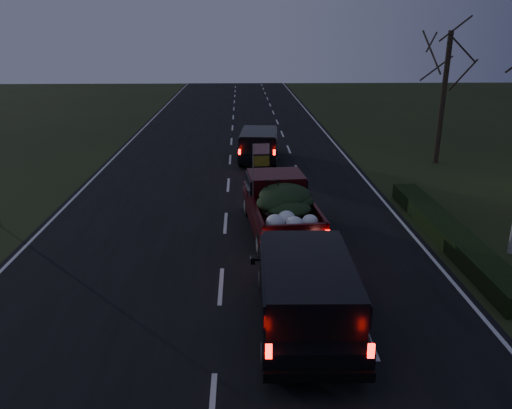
{
  "coord_description": "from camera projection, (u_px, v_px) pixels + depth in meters",
  "views": [
    {
      "loc": [
        0.61,
        -12.79,
        6.91
      ],
      "look_at": [
        1.12,
        3.4,
        1.3
      ],
      "focal_mm": 35.0,
      "sensor_mm": 36.0,
      "label": 1
    }
  ],
  "objects": [
    {
      "name": "lead_suv",
      "position": [
        259.0,
        142.0,
        28.04
      ],
      "size": [
        2.42,
        4.99,
        1.39
      ],
      "rotation": [
        0.0,
        0.0,
        -0.09
      ],
      "color": "black",
      "rests_on": "ground"
    },
    {
      "name": "road_asphalt",
      "position": [
        221.0,
        286.0,
        14.32
      ],
      "size": [
        14.0,
        120.0,
        0.02
      ],
      "primitive_type": "cube",
      "color": "black",
      "rests_on": "ground"
    },
    {
      "name": "rear_suv",
      "position": [
        307.0,
        287.0,
        11.92
      ],
      "size": [
        2.48,
        5.32,
        1.52
      ],
      "rotation": [
        0.0,
        0.0,
        -0.02
      ],
      "color": "black",
      "rests_on": "ground"
    },
    {
      "name": "ground",
      "position": [
        221.0,
        286.0,
        14.33
      ],
      "size": [
        120.0,
        120.0,
        0.0
      ],
      "primitive_type": "plane",
      "color": "black",
      "rests_on": "ground"
    },
    {
      "name": "bare_tree_far",
      "position": [
        447.0,
        66.0,
        26.18
      ],
      "size": [
        3.6,
        3.6,
        7.0
      ],
      "color": "black",
      "rests_on": "ground"
    },
    {
      "name": "hedge_row",
      "position": [
        449.0,
        234.0,
        17.29
      ],
      "size": [
        1.0,
        10.0,
        0.6
      ],
      "primitive_type": "cube",
      "color": "black",
      "rests_on": "ground"
    },
    {
      "name": "pickup_truck",
      "position": [
        280.0,
        203.0,
        17.88
      ],
      "size": [
        2.65,
        5.78,
        2.94
      ],
      "rotation": [
        0.0,
        0.0,
        0.09
      ],
      "color": "#36070A",
      "rests_on": "ground"
    }
  ]
}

